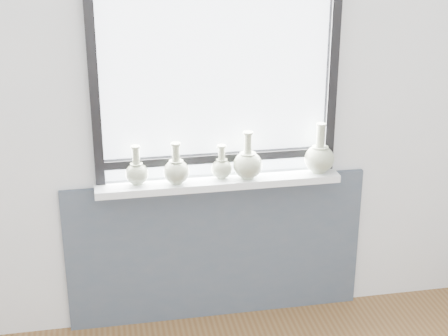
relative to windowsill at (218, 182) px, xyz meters
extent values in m
cube|color=silver|center=(0.00, 0.10, 0.42)|extent=(3.60, 0.02, 2.60)
cube|color=#414955|center=(0.00, 0.07, -0.45)|extent=(1.70, 0.03, 0.86)
cube|color=white|center=(0.00, 0.00, 0.00)|extent=(1.32, 0.18, 0.04)
cube|color=black|center=(-0.62, 0.05, 0.55)|extent=(0.05, 0.06, 1.05)
cube|color=black|center=(0.62, 0.05, 0.55)|extent=(0.05, 0.06, 1.05)
cube|color=black|center=(0.00, 0.05, 0.12)|extent=(1.20, 0.05, 0.04)
cube|color=white|center=(0.00, 0.08, 0.52)|extent=(1.20, 0.01, 1.00)
cylinder|color=#9BA588|center=(-0.44, 0.00, 0.02)|extent=(0.06, 0.06, 0.01)
ellipsoid|color=#9BA588|center=(-0.44, 0.00, 0.08)|extent=(0.12, 0.12, 0.11)
cone|color=#9BA588|center=(-0.44, 0.00, 0.12)|extent=(0.07, 0.07, 0.03)
cylinder|color=#9BA588|center=(-0.44, 0.00, 0.17)|extent=(0.04, 0.04, 0.10)
cylinder|color=#9BA588|center=(-0.44, 0.00, 0.23)|extent=(0.05, 0.05, 0.01)
cylinder|color=#9BA588|center=(-0.23, -0.02, 0.02)|extent=(0.06, 0.06, 0.01)
ellipsoid|color=#9BA588|center=(-0.23, -0.02, 0.08)|extent=(0.14, 0.14, 0.13)
cone|color=#9BA588|center=(-0.23, -0.02, 0.13)|extent=(0.08, 0.08, 0.03)
cylinder|color=#9BA588|center=(-0.23, -0.02, 0.18)|extent=(0.04, 0.04, 0.10)
cylinder|color=#9BA588|center=(-0.23, -0.02, 0.24)|extent=(0.05, 0.05, 0.01)
cylinder|color=#9BA588|center=(0.02, 0.00, 0.02)|extent=(0.05, 0.05, 0.01)
ellipsoid|color=#9BA588|center=(0.02, 0.00, 0.07)|extent=(0.11, 0.11, 0.10)
cone|color=#9BA588|center=(0.02, 0.00, 0.11)|extent=(0.06, 0.06, 0.03)
cylinder|color=#9BA588|center=(0.02, 0.00, 0.15)|extent=(0.04, 0.04, 0.09)
cylinder|color=#9BA588|center=(0.02, 0.00, 0.20)|extent=(0.05, 0.05, 0.01)
cylinder|color=#9BA588|center=(0.16, -0.02, 0.02)|extent=(0.07, 0.07, 0.01)
ellipsoid|color=#9BA588|center=(0.16, -0.02, 0.09)|extent=(0.16, 0.16, 0.15)
cone|color=#9BA588|center=(0.16, -0.02, 0.15)|extent=(0.09, 0.09, 0.03)
cylinder|color=#9BA588|center=(0.16, -0.02, 0.21)|extent=(0.04, 0.04, 0.13)
cylinder|color=#9BA588|center=(0.16, -0.02, 0.27)|extent=(0.06, 0.06, 0.01)
cylinder|color=#9BA588|center=(0.56, -0.01, 0.02)|extent=(0.07, 0.07, 0.01)
ellipsoid|color=#9BA588|center=(0.56, -0.01, 0.10)|extent=(0.16, 0.16, 0.15)
cone|color=#9BA588|center=(0.56, -0.01, 0.15)|extent=(0.09, 0.09, 0.03)
cylinder|color=#9BA588|center=(0.56, -0.01, 0.22)|extent=(0.05, 0.05, 0.14)
cylinder|color=#9BA588|center=(0.56, -0.01, 0.29)|extent=(0.05, 0.05, 0.01)
camera|label=1|loc=(-0.61, -3.37, 1.41)|focal=55.00mm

